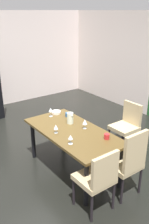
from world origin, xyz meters
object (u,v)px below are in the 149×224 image
Objects in this scene: wine_glass_north at (85,122)px; wine_glass_left at (70,137)px; chair_right_near at (98,177)px; serving_bowl_near_shelf at (56,112)px; chair_head_far at (127,124)px; wine_glass_near_window at (51,110)px; pitcher_rear at (70,118)px; chair_right_far at (128,161)px; cup_west at (68,115)px; cup_right at (107,136)px; dining_table at (73,136)px; wine_glass_south at (56,127)px.

wine_glass_left is at bearing -60.56° from wine_glass_north.
chair_right_near is 1.75m from serving_bowl_near_shelf.
serving_bowl_near_shelf is (-0.78, -1.08, 0.24)m from chair_head_far.
pitcher_rear is (0.45, 0.10, -0.02)m from wine_glass_near_window.
cup_west is at bearing 90.49° from chair_right_far.
chair_head_far reaches higher than cup_right.
wine_glass_near_window reaches higher than dining_table.
chair_head_far is 1.54m from wine_glass_south.
wine_glass_left is 0.54m from wine_glass_north.
wine_glass_left reaches higher than cup_right.
wine_glass_near_window reaches higher than cup_right.
dining_table is at bearing 71.16° from wine_glass_south.
wine_glass_near_window is at bearing 177.80° from dining_table.
cup_west is 1.02m from cup_right.
chair_right_far is 1.18m from wine_glass_south.
chair_right_far is at bearing 3.83° from cup_right.
cup_right is 0.43× the size of pitcher_rear.
wine_glass_south is (-0.14, -0.46, -0.01)m from wine_glass_north.
dining_table is 0.72m from wine_glass_near_window.
wine_glass_north is at bearing 61.30° from chair_right_near.
cup_right is 0.78m from pitcher_rear.
wine_glass_left is 0.87× the size of wine_glass_north.
chair_right_far is 1.67m from wine_glass_near_window.
wine_glass_near_window is (-0.72, -1.23, 0.34)m from chair_head_far.
wine_glass_south is 0.75× the size of pitcher_rear.
wine_glass_north reaches higher than wine_glass_south.
cup_west reaches higher than serving_bowl_near_shelf.
cup_right reaches higher than dining_table.
wine_glass_north is at bearing 91.52° from chair_head_far.
chair_head_far is 4.88× the size of pitcher_rear.
wine_glass_near_window is (-1.01, 0.30, 0.02)m from wine_glass_left.
wine_glass_south reaches higher than cup_west.
chair_right_far is at bearing 8.52° from wine_glass_near_window.
chair_head_far is at bearing 88.78° from dining_table.
wine_glass_left is 0.96× the size of wine_glass_south.
wine_glass_left reaches higher than dining_table.
chair_head_far is at bearing 76.43° from pitcher_rear.
chair_right_near reaches higher than wine_glass_near_window.
pitcher_rear is at bearing 144.64° from wine_glass_left.
wine_glass_south is (-1.01, 0.02, 0.32)m from chair_right_near.
chair_head_far is 6.47× the size of wine_glass_south.
wine_glass_north is (0.05, 0.20, 0.20)m from dining_table.
chair_right_far is at bearing 41.64° from wine_glass_left.
wine_glass_north is 0.48m from cup_right.
chair_right_far is at bearing 3.20° from serving_bowl_near_shelf.
chair_right_near is 4.89× the size of pitcher_rear.
wine_glass_north reaches higher than wine_glass_left.
chair_head_far is 5.83× the size of wine_glass_near_window.
chair_right_far reaches higher than wine_glass_north.
wine_glass_south is 0.83× the size of serving_bowl_near_shelf.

